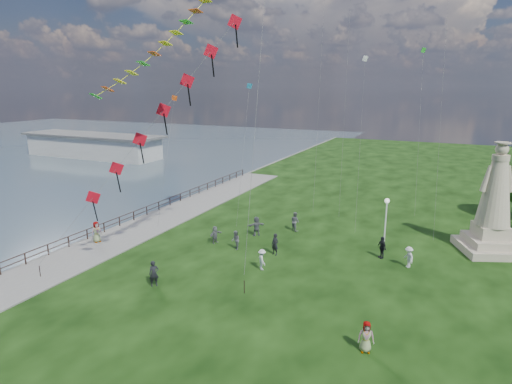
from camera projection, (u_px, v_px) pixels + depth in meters
The scene contains 17 objects.
waterfront at pixel (121, 232), 39.51m from camera, with size 200.00×200.00×1.51m.
pier_pavilion at pixel (93, 145), 83.18m from camera, with size 30.00×8.00×4.40m.
statue at pixel (493, 212), 33.95m from camera, with size 5.72×5.72×8.92m.
lamppost at pixel (386, 213), 34.60m from camera, with size 0.40×0.40×4.30m.
person_0 at pixel (154, 274), 28.59m from camera, with size 0.64×0.42×1.76m, color black.
person_1 at pixel (236, 240), 35.01m from camera, with size 0.77×0.48×1.59m, color #595960.
person_2 at pixel (262, 260), 31.18m from camera, with size 1.00×0.52×1.55m, color silver.
person_4 at pixel (366, 337), 21.48m from camera, with size 0.81×0.50×1.67m, color #595960.
person_5 at pixel (215, 235), 36.48m from camera, with size 1.39×0.60×1.50m, color #595960.
person_6 at pixel (275, 244), 33.88m from camera, with size 0.64×0.42×1.76m, color black.
person_7 at pixel (295, 221), 39.57m from camera, with size 0.87×0.54×1.79m, color #595960.
person_8 at pixel (409, 257), 31.56m from camera, with size 1.03×0.53×1.60m, color silver.
person_9 at pixel (382, 247), 33.28m from camera, with size 1.03×0.53×1.76m, color black.
person_10 at pixel (97, 233), 36.41m from camera, with size 0.89×0.55×1.82m, color #595960.
person_11 at pixel (256, 226), 38.25m from camera, with size 1.64×0.71×1.77m, color #595960.
red_kite_train at pixel (161, 115), 29.44m from camera, with size 11.36×9.35×17.86m.
small_kites at pixel (336, 57), 41.70m from camera, with size 25.34×19.14×33.82m.
Camera 1 is at (11.93, -19.63, 13.10)m, focal length 30.00 mm.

